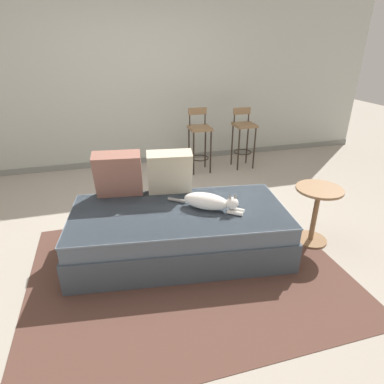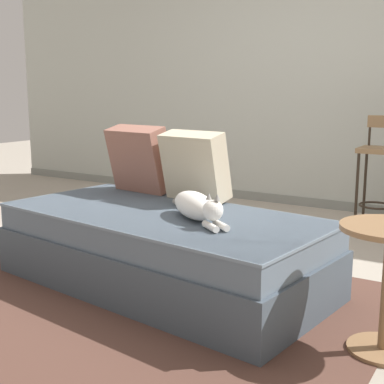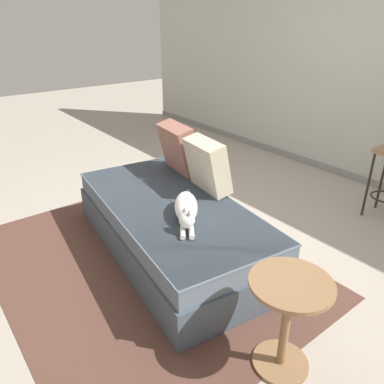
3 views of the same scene
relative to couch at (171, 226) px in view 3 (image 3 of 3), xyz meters
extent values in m
plane|color=#A89E8E|center=(0.00, 0.40, -0.23)|extent=(16.00, 16.00, 0.00)
cube|color=#B7BCB2|center=(0.00, 2.65, 1.07)|extent=(8.00, 0.10, 2.60)
cube|color=gray|center=(0.00, 2.60, -0.19)|extent=(8.00, 0.02, 0.09)
cube|color=brown|center=(0.00, -0.30, -0.23)|extent=(2.68, 2.05, 0.01)
cube|color=#44505B|center=(0.00, 0.00, -0.08)|extent=(2.09, 1.21, 0.29)
cube|color=slate|center=(0.00, 0.00, 0.14)|extent=(2.05, 1.16, 0.16)
cube|color=slate|center=(0.00, 0.00, 0.21)|extent=(2.06, 1.17, 0.02)
cube|color=#936051|center=(-0.49, 0.45, 0.46)|extent=(0.47, 0.32, 0.47)
cube|color=beige|center=(0.00, 0.38, 0.45)|extent=(0.46, 0.30, 0.45)
ellipsoid|color=white|center=(0.25, -0.03, 0.30)|extent=(0.44, 0.38, 0.15)
sphere|color=white|center=(0.44, -0.17, 0.32)|extent=(0.11, 0.11, 0.11)
cone|color=gray|center=(0.42, -0.17, 0.39)|extent=(0.03, 0.03, 0.04)
cone|color=gray|center=(0.47, -0.17, 0.39)|extent=(0.03, 0.03, 0.04)
cylinder|color=white|center=(0.46, -0.22, 0.24)|extent=(0.13, 0.11, 0.04)
cylinder|color=white|center=(0.49, -0.17, 0.24)|extent=(0.13, 0.11, 0.04)
cylinder|color=gray|center=(0.02, 0.17, 0.24)|extent=(0.16, 0.13, 0.03)
cylinder|color=#2D2319|center=(0.67, 1.85, 0.10)|extent=(0.02, 0.02, 0.66)
cylinder|color=#2D2319|center=(0.67, 2.12, 0.10)|extent=(0.02, 0.02, 0.66)
cylinder|color=olive|center=(1.33, -0.18, 0.05)|extent=(0.05, 0.05, 0.56)
cylinder|color=olive|center=(1.33, -0.18, -0.22)|extent=(0.32, 0.32, 0.02)
cylinder|color=olive|center=(1.33, -0.18, 0.35)|extent=(0.44, 0.44, 0.02)
camera|label=1|loc=(-0.58, -2.50, 1.62)|focal=30.00mm
camera|label=2|loc=(1.76, -2.53, 0.93)|focal=50.00mm
camera|label=3|loc=(2.22, -1.51, 1.58)|focal=35.00mm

